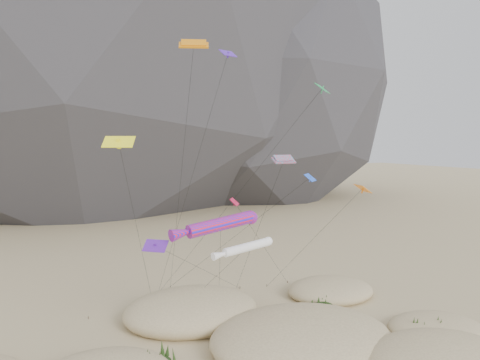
# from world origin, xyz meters

# --- Properties ---
(dunes) EXTENTS (52.19, 37.37, 3.85)m
(dunes) POSITION_xyz_m (-0.21, 4.05, 0.73)
(dunes) COLOR #CCB789
(dunes) RESTS_ON ground
(dune_grass) EXTENTS (41.94, 26.99, 1.50)m
(dune_grass) POSITION_xyz_m (-0.50, 3.58, 0.85)
(dune_grass) COLOR black
(dune_grass) RESTS_ON ground
(kite_stakes) EXTENTS (25.48, 4.48, 0.30)m
(kite_stakes) POSITION_xyz_m (1.47, 22.27, 0.15)
(kite_stakes) COLOR #3F2D1E
(kite_stakes) RESTS_ON ground
(rainbow_tube_kite) EXTENTS (11.52, 16.24, 12.44)m
(rainbow_tube_kite) POSITION_xyz_m (-2.60, 7.24, 11.47)
(rainbow_tube_kite) COLOR #FE1A24
(rainbow_tube_kite) RESTS_ON ground
(white_tube_kite) EXTENTS (6.90, 12.66, 9.37)m
(white_tube_kite) POSITION_xyz_m (0.95, 9.04, 8.68)
(white_tube_kite) COLOR white
(white_tube_kite) RESTS_ON ground
(orange_parafoil) EXTENTS (3.17, 12.07, 28.88)m
(orange_parafoil) POSITION_xyz_m (-1.52, 15.43, 28.04)
(orange_parafoil) COLOR orange
(orange_parafoil) RESTS_ON ground
(multi_parafoil) EXTENTS (2.73, 13.96, 17.36)m
(multi_parafoil) POSITION_xyz_m (5.26, 9.27, 16.71)
(multi_parafoil) COLOR #FF1A40
(multi_parafoil) RESTS_ON ground
(delta_kites) EXTENTS (28.46, 18.36, 27.26)m
(delta_kites) POSITION_xyz_m (2.66, 10.40, 16.92)
(delta_kites) COLOR orange
(delta_kites) RESTS_ON ground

